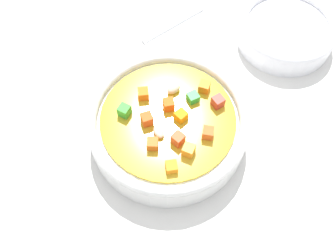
# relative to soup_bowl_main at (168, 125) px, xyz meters

# --- Properties ---
(ground_plane) EXTENTS (1.40, 1.40, 0.02)m
(ground_plane) POSITION_rel_soup_bowl_main_xyz_m (0.00, -0.00, -0.04)
(ground_plane) COLOR silver
(soup_bowl_main) EXTENTS (0.20, 0.20, 0.06)m
(soup_bowl_main) POSITION_rel_soup_bowl_main_xyz_m (0.00, 0.00, 0.00)
(soup_bowl_main) COLOR white
(soup_bowl_main) RESTS_ON ground_plane
(spoon) EXTENTS (0.19, 0.03, 0.01)m
(spoon) POSITION_rel_soup_bowl_main_xyz_m (-0.05, -0.15, -0.02)
(spoon) COLOR silver
(spoon) RESTS_ON ground_plane
(side_bowl_small) EXTENTS (0.14, 0.14, 0.04)m
(side_bowl_small) POSITION_rel_soup_bowl_main_xyz_m (-0.23, -0.04, -0.01)
(side_bowl_small) COLOR white
(side_bowl_small) RESTS_ON ground_plane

